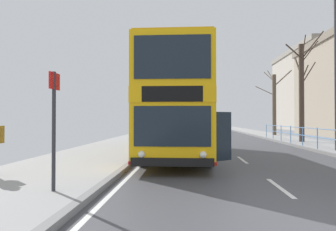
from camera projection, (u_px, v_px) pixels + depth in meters
ground at (286, 224)px, 4.45m from camera, size 15.80×140.00×0.20m
double_decker_bus_main at (177, 106)px, 13.17m from camera, size 3.28×10.22×4.37m
bus_stop_sign_near at (54, 117)px, 6.13m from camera, size 0.08×0.44×2.55m
street_lamp_far_side at (336, 52)px, 14.24m from camera, size 0.28×0.60×8.53m
bare_tree_far_00 at (274, 103)px, 28.24m from camera, size 2.85×2.67×6.62m
bare_tree_far_01 at (302, 89)px, 19.76m from camera, size 2.56×2.78×7.38m
background_building_01 at (318, 90)px, 44.86m from camera, size 9.26×17.86×12.60m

